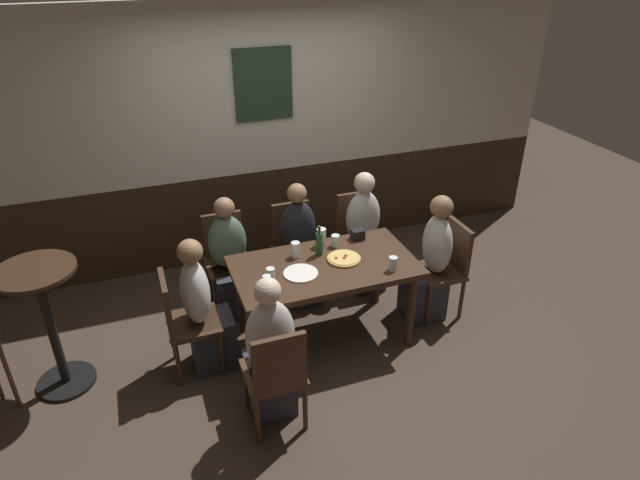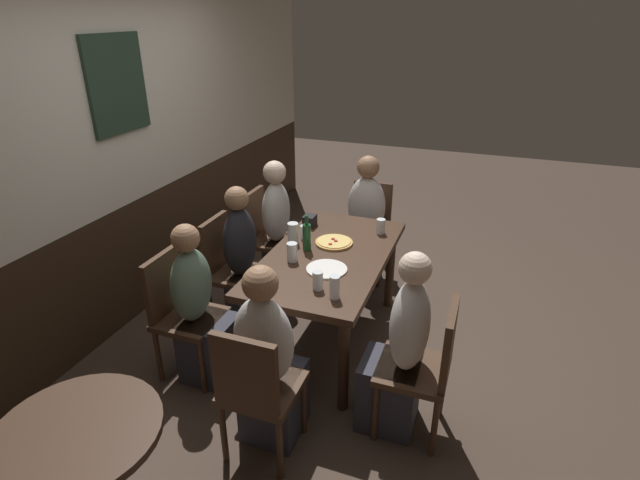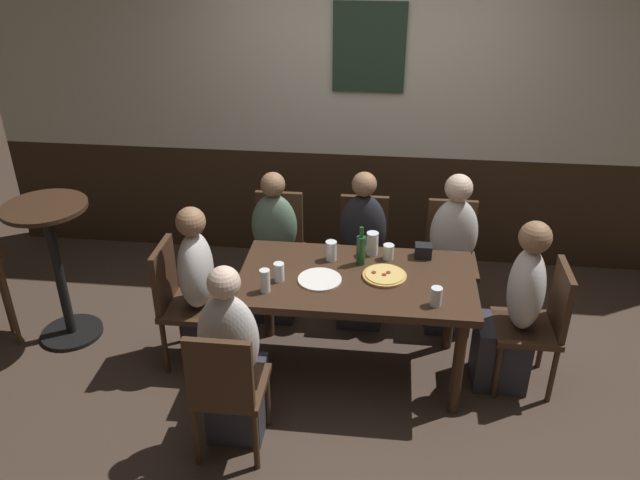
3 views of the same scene
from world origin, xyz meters
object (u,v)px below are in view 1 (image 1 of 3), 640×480
chair_head_east (446,264)px  person_mid_far (300,253)px  chair_head_west (183,319)px  chair_left_near (276,373)px  dining_table (325,274)px  chair_left_far (227,256)px  person_head_west (204,315)px  beer_glass_tall (296,251)px  person_left_near (270,358)px  beer_glass_half (267,285)px  person_head_east (430,267)px  person_left_far (230,267)px  chair_right_far (357,232)px  pizza (344,258)px  beer_bottle_green (319,243)px  highball_clear (393,264)px  pint_glass_pale (335,241)px  tumbler_short (271,276)px  pint_glass_stout (321,238)px  condiment_caddy (358,234)px  plate_white_large (301,273)px  person_right_far (364,240)px  chair_mid_far (294,244)px  side_bar_table (49,319)px

chair_head_east → person_mid_far: bearing=150.3°
chair_head_west → chair_left_near: (0.50, -0.82, 0.00)m
dining_table → chair_left_far: bearing=128.5°
chair_left_far → person_head_west: person_head_west is taller
beer_glass_tall → person_left_near: bearing=-118.7°
beer_glass_half → person_head_east: bearing=8.5°
chair_left_far → beer_glass_tall: (0.47, -0.62, 0.30)m
person_left_far → chair_left_near: bearing=-90.0°
chair_left_far → chair_right_far: 1.31m
pizza → beer_bottle_green: 0.24m
person_head_west → highball_clear: 1.53m
pint_glass_pale → person_left_near: bearing=-132.8°
chair_left_near → beer_glass_tall: (0.47, 1.02, 0.30)m
person_left_far → person_head_east: 1.78m
tumbler_short → person_mid_far: bearing=57.8°
beer_glass_tall → pint_glass_stout: 0.29m
chair_head_west → condiment_caddy: (1.58, 0.30, 0.29)m
pint_glass_stout → plate_white_large: pint_glass_stout is taller
person_head_west → pint_glass_stout: (1.08, 0.30, 0.32)m
tumbler_short → person_right_far: bearing=33.9°
chair_mid_far → side_bar_table: (-2.09, -0.66, 0.12)m
person_left_far → person_left_near: bearing=-90.0°
plate_white_large → person_left_far: bearing=120.4°
chair_right_far → person_right_far: person_right_far is taller
chair_head_west → person_left_near: size_ratio=0.75×
beer_glass_half → plate_white_large: size_ratio=0.54×
chair_mid_far → side_bar_table: bearing=-162.5°
person_head_east → beer_glass_tall: bearing=170.4°
chair_head_east → person_left_near: person_left_near is taller
person_mid_far → person_left_near: person_left_near is taller
tumbler_short → person_head_east: bearing=3.8°
person_right_far → beer_glass_tall: person_right_far is taller
condiment_caddy → pizza: bearing=-130.5°
person_mid_far → plate_white_large: bearing=-107.3°
pizza → pint_glass_stout: pint_glass_stout is taller
highball_clear → condiment_caddy: 0.57m
chair_right_far → side_bar_table: bearing=-166.5°
person_head_east → chair_head_east: bearing=0.0°
pint_glass_pale → highball_clear: (0.29, -0.51, 0.01)m
person_left_far → plate_white_large: 0.89m
person_head_east → beer_glass_half: 1.58m
chair_right_far → beer_glass_tall: chair_right_far is taller
person_head_east → beer_glass_half: (-1.54, -0.23, 0.31)m
condiment_caddy → person_right_far: bearing=57.0°
beer_glass_half → person_mid_far: bearing=58.8°
chair_head_east → beer_glass_tall: size_ratio=6.64×
person_head_west → chair_mid_far: bearing=39.5°
person_left_far → pint_glass_pale: size_ratio=11.01×
person_left_near → tumbler_short: size_ratio=9.75×
pizza → person_head_east: bearing=-1.0°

